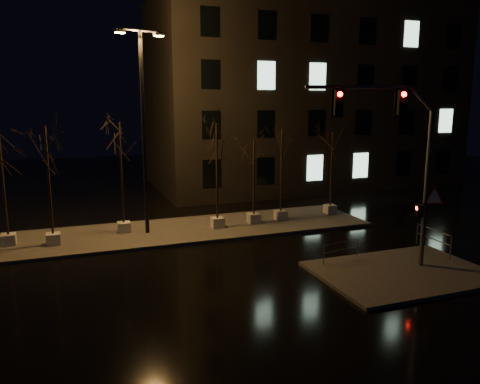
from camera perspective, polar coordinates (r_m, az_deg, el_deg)
name	(u,v)px	position (r m, az deg, el deg)	size (l,w,h in m)	color
ground	(204,268)	(20.35, -4.39, -9.28)	(90.00, 90.00, 0.00)	black
median	(174,231)	(25.88, -8.06, -4.74)	(22.00, 5.00, 0.15)	#423F3B
sidewalk_corner	(402,273)	(20.74, 19.14, -9.26)	(7.00, 5.00, 0.15)	#423F3B
building	(303,96)	(41.13, 7.64, 11.51)	(25.00, 12.00, 15.00)	black
tree_0	(1,156)	(24.75, -27.16, 3.96)	(1.80, 1.80, 5.77)	silver
tree_1	(47,153)	(23.98, -22.50, 4.42)	(1.80, 1.80, 5.93)	silver
tree_2	(120,147)	(25.09, -14.40, 5.32)	(1.80, 1.80, 6.02)	silver
tree_3	(217,147)	(25.35, -2.85, 5.48)	(1.80, 1.80, 5.89)	silver
tree_4	(254,158)	(26.35, 1.72, 4.15)	(1.80, 1.80, 4.95)	silver
tree_5	(282,150)	(27.13, 5.12, 5.14)	(1.80, 1.80, 5.47)	silver
tree_6	(332,151)	(29.18, 11.18, 4.96)	(1.80, 1.80, 5.19)	silver
traffic_signal_mast	(401,150)	(20.12, 19.03, 4.81)	(5.98, 1.59, 7.51)	#5B5E63
streetlight_main	(143,119)	(24.64, -11.72, 8.67)	(2.57, 0.96, 10.39)	black
guard_rail_a	(341,248)	(21.10, 12.21, -6.72)	(1.96, 0.36, 0.86)	#5B5E63
guard_rail_b	(433,237)	(23.55, 22.51, -5.13)	(0.12, 2.26, 1.07)	#5B5E63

